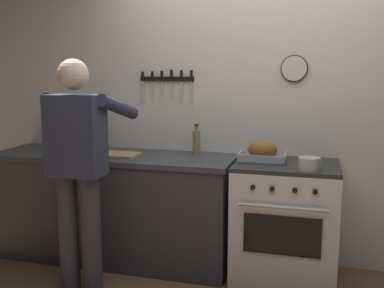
{
  "coord_description": "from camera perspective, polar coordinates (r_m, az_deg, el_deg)",
  "views": [
    {
      "loc": [
        0.41,
        -2.31,
        1.56
      ],
      "look_at": [
        -0.48,
        0.85,
        1.04
      ],
      "focal_mm": 41.35,
      "sensor_mm": 36.0,
      "label": 1
    }
  ],
  "objects": [
    {
      "name": "wall_back",
      "position": [
        3.69,
        9.32,
        4.92
      ],
      "size": [
        6.0,
        0.13,
        2.6
      ],
      "color": "white",
      "rests_on": "ground"
    },
    {
      "name": "counter_block",
      "position": [
        3.84,
        -9.96,
        -7.87
      ],
      "size": [
        2.03,
        0.65,
        0.9
      ],
      "color": "#38383D",
      "rests_on": "ground"
    },
    {
      "name": "stove",
      "position": [
        3.48,
        11.91,
        -9.71
      ],
      "size": [
        0.76,
        0.67,
        0.9
      ],
      "color": "white",
      "rests_on": "ground"
    },
    {
      "name": "person_cook",
      "position": [
        3.19,
        -14.44,
        -2.23
      ],
      "size": [
        0.51,
        0.63,
        1.66
      ],
      "rotation": [
        0.0,
        0.0,
        1.56
      ],
      "color": "#383842",
      "rests_on": "ground"
    },
    {
      "name": "roasting_pan",
      "position": [
        3.39,
        9.09,
        -1.04
      ],
      "size": [
        0.35,
        0.26,
        0.16
      ],
      "color": "#B7B7BC",
      "rests_on": "stove"
    },
    {
      "name": "saucepan",
      "position": [
        3.16,
        14.89,
        -2.49
      ],
      "size": [
        0.15,
        0.15,
        0.09
      ],
      "color": "#B7B7BC",
      "rests_on": "stove"
    },
    {
      "name": "cutting_board",
      "position": [
        3.64,
        -9.73,
        -1.35
      ],
      "size": [
        0.36,
        0.24,
        0.02
      ],
      "primitive_type": "cube",
      "color": "tan",
      "rests_on": "counter_block"
    },
    {
      "name": "bottle_olive_oil",
      "position": [
        3.87,
        -11.67,
        0.98
      ],
      "size": [
        0.07,
        0.07,
        0.31
      ],
      "color": "#385623",
      "rests_on": "counter_block"
    },
    {
      "name": "bottle_wine_red",
      "position": [
        3.98,
        -12.16,
        1.18
      ],
      "size": [
        0.07,
        0.07,
        0.3
      ],
      "color": "#47141E",
      "rests_on": "counter_block"
    },
    {
      "name": "bottle_vinegar",
      "position": [
        3.61,
        0.58,
        0.24
      ],
      "size": [
        0.06,
        0.06,
        0.25
      ],
      "color": "#997F4C",
      "rests_on": "counter_block"
    }
  ]
}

